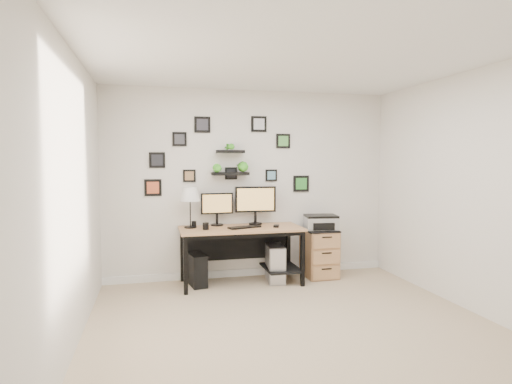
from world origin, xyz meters
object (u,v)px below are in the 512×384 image
object	(u,v)px
desk	(243,236)
pc_tower_grey	(275,263)
pc_tower_black	(197,270)
monitor_right	(255,202)
file_cabinet	(319,253)
printer	(321,222)
monitor_left	(217,207)
table_lamp	(190,195)
mug	(206,226)

from	to	relation	value
desk	pc_tower_grey	size ratio (longest dim) A/B	3.09
desk	pc_tower_black	xyz separation A→B (m)	(-0.61, 0.02, -0.42)
monitor_right	pc_tower_black	xyz separation A→B (m)	(-0.83, -0.16, -0.85)
pc_tower_black	pc_tower_grey	size ratio (longest dim) A/B	0.80
desk	file_cabinet	bearing A→B (deg)	3.01
monitor_right	pc_tower_grey	distance (m)	0.87
desk	monitor_right	size ratio (longest dim) A/B	2.83
printer	desk	bearing A→B (deg)	-177.30
monitor_left	table_lamp	xyz separation A→B (m)	(-0.37, -0.10, 0.17)
table_lamp	printer	bearing A→B (deg)	-1.61
pc_tower_grey	file_cabinet	bearing A→B (deg)	6.53
desk	pc_tower_grey	bearing A→B (deg)	-2.39
pc_tower_grey	printer	bearing A→B (deg)	5.94
mug	pc_tower_grey	distance (m)	1.10
table_lamp	monitor_right	bearing A→B (deg)	5.23
monitor_right	table_lamp	world-z (taller)	table_lamp
monitor_right	pc_tower_black	distance (m)	1.20
desk	printer	distance (m)	1.13
monitor_right	mug	distance (m)	0.82
monitor_left	pc_tower_black	xyz separation A→B (m)	(-0.30, -0.18, -0.80)
monitor_right	pc_tower_grey	world-z (taller)	monitor_right
monitor_right	pc_tower_grey	bearing A→B (deg)	-42.16
mug	pc_tower_black	size ratio (longest dim) A/B	0.22
monitor_right	desk	bearing A→B (deg)	-138.74
desk	pc_tower_grey	xyz separation A→B (m)	(0.44, -0.02, -0.38)
desk	table_lamp	bearing A→B (deg)	171.37
monitor_right	table_lamp	distance (m)	0.91
desk	mug	world-z (taller)	mug
monitor_left	pc_tower_black	bearing A→B (deg)	-148.68
mug	pc_tower_grey	xyz separation A→B (m)	(0.95, 0.08, -0.55)
monitor_right	printer	size ratio (longest dim) A/B	1.18
table_lamp	pc_tower_grey	distance (m)	1.47
monitor_left	file_cabinet	world-z (taller)	monitor_left
mug	pc_tower_grey	bearing A→B (deg)	4.68
desk	mug	xyz separation A→B (m)	(-0.51, -0.10, 0.17)
mug	printer	bearing A→B (deg)	5.21
pc_tower_black	mug	bearing A→B (deg)	-57.60
monitor_right	mug	world-z (taller)	monitor_right
monitor_left	pc_tower_black	distance (m)	0.87
mug	printer	distance (m)	1.64
table_lamp	pc_tower_black	bearing A→B (deg)	-48.14
pc_tower_black	printer	size ratio (longest dim) A/B	0.86
monitor_left	pc_tower_black	world-z (taller)	monitor_left
desk	pc_tower_grey	world-z (taller)	desk
monitor_right	mug	xyz separation A→B (m)	(-0.72, -0.28, -0.27)
monitor_right	table_lamp	xyz separation A→B (m)	(-0.90, -0.08, 0.12)
monitor_left	mug	size ratio (longest dim) A/B	4.94
desk	pc_tower_black	bearing A→B (deg)	177.77
monitor_left	printer	bearing A→B (deg)	-5.96
mug	printer	size ratio (longest dim) A/B	0.19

